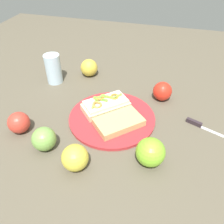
% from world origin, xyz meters
% --- Properties ---
extents(ground_plane, '(2.00, 2.00, 0.00)m').
position_xyz_m(ground_plane, '(0.00, 0.00, 0.00)').
color(ground_plane, brown).
rests_on(ground_plane, ground).
extents(plate, '(0.30, 0.30, 0.01)m').
position_xyz_m(plate, '(0.00, 0.00, 0.01)').
color(plate, '#AF2A30').
rests_on(plate, ground_plane).
extents(sandwich, '(0.17, 0.17, 0.05)m').
position_xyz_m(sandwich, '(-0.03, 0.03, 0.03)').
color(sandwich, beige).
rests_on(sandwich, plate).
extents(bread_slice_side, '(0.17, 0.17, 0.02)m').
position_xyz_m(bread_slice_side, '(0.03, -0.03, 0.02)').
color(bread_slice_side, tan).
rests_on(bread_slice_side, plate).
extents(apple_0, '(0.10, 0.10, 0.07)m').
position_xyz_m(apple_0, '(-0.16, -0.18, 0.04)').
color(apple_0, '#72A148').
rests_on(apple_0, ground_plane).
extents(apple_1, '(0.09, 0.09, 0.07)m').
position_xyz_m(apple_1, '(-0.04, -0.22, 0.04)').
color(apple_1, gold).
rests_on(apple_1, ground_plane).
extents(apple_2, '(0.09, 0.09, 0.07)m').
position_xyz_m(apple_2, '(-0.18, 0.26, 0.04)').
color(apple_2, gold).
rests_on(apple_2, ground_plane).
extents(apple_3, '(0.10, 0.10, 0.07)m').
position_xyz_m(apple_3, '(-0.27, -0.14, 0.04)').
color(apple_3, red).
rests_on(apple_3, ground_plane).
extents(apple_4, '(0.09, 0.09, 0.08)m').
position_xyz_m(apple_4, '(0.15, -0.15, 0.04)').
color(apple_4, '#7CBD2C').
rests_on(apple_4, ground_plane).
extents(apple_5, '(0.10, 0.10, 0.07)m').
position_xyz_m(apple_5, '(0.15, 0.16, 0.04)').
color(apple_5, red).
rests_on(apple_5, ground_plane).
extents(drinking_glass, '(0.06, 0.06, 0.12)m').
position_xyz_m(drinking_glass, '(-0.30, 0.17, 0.06)').
color(drinking_glass, silver).
rests_on(drinking_glass, ground_plane).
extents(knife, '(0.12, 0.06, 0.02)m').
position_xyz_m(knife, '(0.29, 0.04, 0.01)').
color(knife, silver).
rests_on(knife, ground_plane).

